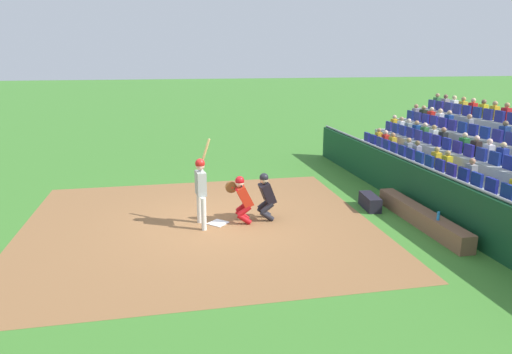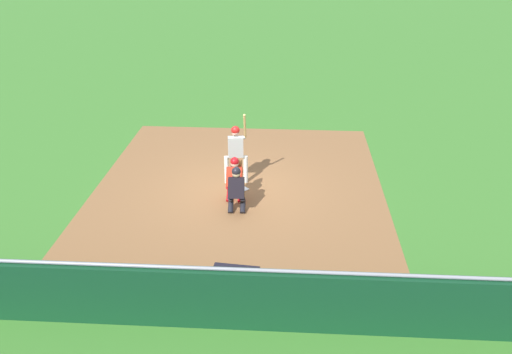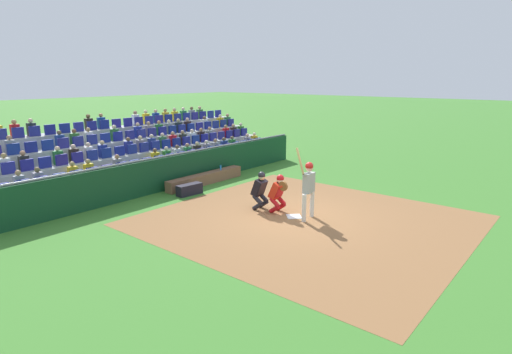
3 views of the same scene
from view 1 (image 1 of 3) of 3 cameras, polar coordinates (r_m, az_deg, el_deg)
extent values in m
plane|color=#3C792B|center=(12.10, -4.71, -5.78)|extent=(160.00, 160.00, 0.00)
cube|color=brown|center=(12.06, -7.08, -5.91)|extent=(8.38, 8.98, 0.01)
cube|color=white|center=(12.10, -4.71, -5.71)|extent=(0.62, 0.62, 0.02)
cylinder|color=silver|center=(11.55, -6.50, -4.60)|extent=(0.14, 0.14, 0.85)
cylinder|color=silver|center=(12.07, -7.04, -3.75)|extent=(0.14, 0.14, 0.85)
cube|color=#989E9A|center=(11.60, -6.89, -0.77)|extent=(0.46, 0.27, 0.60)
sphere|color=#DAA38E|center=(11.49, -6.95, 1.39)|extent=(0.22, 0.22, 0.22)
sphere|color=#AF1A16|center=(11.48, -6.96, 1.68)|extent=(0.25, 0.25, 0.25)
cylinder|color=#989E9A|center=(11.58, -6.86, 0.66)|extent=(0.47, 0.09, 0.14)
cylinder|color=#989E9A|center=(11.75, -7.03, 0.86)|extent=(0.17, 0.14, 0.13)
cylinder|color=tan|center=(11.72, -6.39, 2.88)|extent=(0.07, 0.32, 0.78)
sphere|color=black|center=(11.80, -6.96, 1.05)|extent=(0.06, 0.06, 0.06)
cylinder|color=#B21116|center=(11.95, -1.46, -5.23)|extent=(0.15, 0.39, 0.34)
cylinder|color=#B21116|center=(11.87, -1.47, -4.23)|extent=(0.15, 0.39, 0.33)
cylinder|color=#B21116|center=(12.25, -1.68, -4.73)|extent=(0.15, 0.39, 0.34)
cylinder|color=#B21116|center=(12.17, -1.68, -3.75)|extent=(0.15, 0.39, 0.33)
cube|color=red|center=(11.92, -1.45, -2.37)|extent=(0.44, 0.47, 0.60)
cube|color=#B21116|center=(11.90, -2.01, -2.39)|extent=(0.39, 0.26, 0.44)
sphere|color=beige|center=(11.80, -2.04, -0.74)|extent=(0.22, 0.22, 0.22)
cube|color=black|center=(11.80, -2.04, -0.74)|extent=(0.20, 0.13, 0.20)
sphere|color=#B21116|center=(11.79, -2.04, -0.45)|extent=(0.24, 0.24, 0.24)
cylinder|color=brown|center=(11.93, -3.10, -1.26)|extent=(0.08, 0.30, 0.30)
cylinder|color=red|center=(12.00, -2.29, -1.50)|extent=(0.14, 0.40, 0.22)
cylinder|color=black|center=(12.17, 1.38, -4.85)|extent=(0.15, 0.39, 0.34)
cylinder|color=black|center=(12.10, 1.39, -3.87)|extent=(0.15, 0.39, 0.33)
cylinder|color=black|center=(12.46, 1.00, -4.37)|extent=(0.15, 0.39, 0.34)
cylinder|color=black|center=(12.39, 1.01, -3.41)|extent=(0.15, 0.39, 0.33)
cube|color=black|center=(12.15, 1.44, -1.99)|extent=(0.43, 0.44, 0.60)
cube|color=black|center=(12.12, 0.88, -2.03)|extent=(0.39, 0.23, 0.45)
sphere|color=#CEB181|center=(12.02, 0.99, -0.35)|extent=(0.22, 0.22, 0.22)
cube|color=black|center=(12.02, 0.99, -0.35)|extent=(0.20, 0.12, 0.20)
sphere|color=black|center=(12.01, 1.00, -0.07)|extent=(0.24, 0.24, 0.24)
cube|color=#113F23|center=(13.73, 19.40, -1.30)|extent=(14.96, 0.24, 1.27)
cylinder|color=gray|center=(13.56, 19.65, 1.45)|extent=(14.96, 0.07, 0.07)
cube|color=brown|center=(12.62, 19.79, -4.71)|extent=(3.87, 0.40, 0.44)
cylinder|color=blue|center=(11.83, 21.70, -4.51)|extent=(0.07, 0.07, 0.21)
cube|color=black|center=(13.56, 13.96, -3.01)|extent=(1.01, 0.45, 0.40)
cube|color=#999E9B|center=(15.12, 26.74, -2.21)|extent=(17.05, 1.03, 0.47)
cube|color=navy|center=(14.21, 28.77, -1.60)|extent=(0.44, 0.10, 0.42)
cube|color=navy|center=(14.67, 27.21, -0.93)|extent=(0.44, 0.10, 0.42)
cube|color=navy|center=(15.15, 25.74, -0.31)|extent=(0.44, 0.10, 0.42)
cube|color=navy|center=(15.64, 24.37, 0.28)|extent=(0.44, 0.10, 0.42)
cube|color=gray|center=(15.78, 25.14, 0.50)|extent=(0.32, 0.22, 0.52)
sphere|color=#A87053|center=(15.70, 25.28, 1.77)|extent=(0.19, 0.19, 0.19)
cube|color=navy|center=(16.14, 23.08, 0.83)|extent=(0.44, 0.10, 0.42)
cube|color=navy|center=(16.65, 21.86, 1.35)|extent=(0.44, 0.10, 0.42)
cube|color=gold|center=(16.78, 22.61, 1.55)|extent=(0.32, 0.22, 0.52)
sphere|color=#A1824F|center=(16.70, 22.73, 2.75)|extent=(0.19, 0.19, 0.19)
cube|color=navy|center=(17.16, 20.72, 1.84)|extent=(0.44, 0.10, 0.42)
cube|color=gold|center=(17.29, 21.45, 2.03)|extent=(0.32, 0.22, 0.52)
sphere|color=#A0824D|center=(17.22, 21.57, 3.19)|extent=(0.19, 0.19, 0.19)
cube|color=navy|center=(17.68, 19.65, 2.29)|extent=(0.44, 0.10, 0.42)
cube|color=navy|center=(18.22, 18.63, 2.72)|extent=(0.44, 0.10, 0.42)
cube|color=gray|center=(18.33, 19.34, 2.90)|extent=(0.32, 0.22, 0.52)
sphere|color=brown|center=(18.27, 19.43, 4.00)|extent=(0.19, 0.19, 0.19)
cube|color=navy|center=(18.75, 17.68, 3.13)|extent=(0.44, 0.10, 0.42)
cube|color=gray|center=(18.87, 18.37, 3.30)|extent=(0.32, 0.22, 0.52)
sphere|color=#A67C55|center=(18.80, 18.46, 4.37)|extent=(0.19, 0.19, 0.19)
cube|color=navy|center=(19.29, 16.78, 3.51)|extent=(0.44, 0.10, 0.42)
cube|color=navy|center=(19.84, 15.92, 3.87)|extent=(0.44, 0.10, 0.42)
cube|color=gold|center=(19.95, 16.58, 4.02)|extent=(0.32, 0.22, 0.52)
sphere|color=#A67351|center=(19.89, 16.66, 5.04)|extent=(0.19, 0.19, 0.19)
cube|color=navy|center=(20.40, 15.11, 4.21)|extent=(0.44, 0.10, 0.42)
cube|color=red|center=(20.50, 15.76, 4.36)|extent=(0.32, 0.22, 0.52)
sphere|color=beige|center=(20.44, 15.83, 5.35)|extent=(0.19, 0.19, 0.19)
cube|color=navy|center=(20.95, 14.35, 4.53)|extent=(0.44, 0.10, 0.42)
cube|color=gold|center=(21.06, 14.98, 4.67)|extent=(0.32, 0.22, 0.52)
sphere|color=#A27659|center=(21.00, 15.05, 5.64)|extent=(0.19, 0.19, 0.19)
cube|color=navy|center=(21.51, 13.62, 4.83)|extent=(0.44, 0.10, 0.42)
cube|color=navy|center=(15.69, 28.94, 1.56)|extent=(0.44, 0.10, 0.42)
cube|color=navy|center=(16.17, 27.52, 2.07)|extent=(0.44, 0.10, 0.42)
cube|color=navy|center=(16.32, 28.24, 2.27)|extent=(0.32, 0.22, 0.52)
sphere|color=#D9B17E|center=(16.26, 28.39, 3.51)|extent=(0.19, 0.19, 0.19)
cube|color=navy|center=(16.65, 26.18, 2.56)|extent=(0.44, 0.10, 0.42)
cube|color=silver|center=(16.80, 26.89, 2.75)|extent=(0.32, 0.22, 0.52)
sphere|color=beige|center=(16.74, 27.03, 3.95)|extent=(0.19, 0.19, 0.19)
cube|color=navy|center=(17.14, 24.91, 3.01)|extent=(0.44, 0.10, 0.42)
cube|color=#2C221E|center=(17.29, 25.61, 3.19)|extent=(0.32, 0.22, 0.52)
sphere|color=beige|center=(17.23, 25.74, 4.36)|extent=(0.19, 0.19, 0.19)
cube|color=navy|center=(17.64, 23.71, 3.44)|extent=(0.44, 0.10, 0.42)
cube|color=#246D30|center=(17.78, 24.40, 3.61)|extent=(0.32, 0.22, 0.52)
sphere|color=beige|center=(17.72, 24.52, 4.75)|extent=(0.19, 0.19, 0.19)
cube|color=navy|center=(18.15, 22.58, 3.84)|extent=(0.44, 0.10, 0.42)
cube|color=navy|center=(18.67, 21.51, 4.22)|extent=(0.44, 0.10, 0.42)
cube|color=#232524|center=(18.80, 22.18, 4.38)|extent=(0.32, 0.22, 0.52)
sphere|color=#AF7554|center=(18.75, 22.28, 5.46)|extent=(0.19, 0.19, 0.19)
cube|color=navy|center=(19.19, 20.49, 4.58)|extent=(0.44, 0.10, 0.42)
cube|color=silver|center=(19.32, 21.15, 4.73)|extent=(0.32, 0.22, 0.52)
sphere|color=#9F7F4D|center=(19.27, 21.25, 5.78)|extent=(0.19, 0.19, 0.19)
cube|color=navy|center=(19.72, 19.53, 4.91)|extent=(0.44, 0.10, 0.42)
cube|color=#316E36|center=(19.85, 20.18, 5.06)|extent=(0.32, 0.22, 0.52)
sphere|color=beige|center=(19.80, 20.27, 6.09)|extent=(0.19, 0.19, 0.19)
cube|color=navy|center=(20.26, 18.62, 5.23)|extent=(0.44, 0.10, 0.42)
cube|color=navy|center=(20.38, 19.26, 5.37)|extent=(0.32, 0.22, 0.52)
sphere|color=tan|center=(20.33, 19.34, 6.37)|extent=(0.19, 0.19, 0.19)
cube|color=navy|center=(20.80, 17.76, 5.53)|extent=(0.44, 0.10, 0.42)
cube|color=gray|center=(20.92, 18.38, 5.67)|extent=(0.32, 0.22, 0.52)
sphere|color=beige|center=(20.87, 18.46, 6.64)|extent=(0.19, 0.19, 0.19)
cube|color=navy|center=(21.35, 16.94, 5.81)|extent=(0.44, 0.10, 0.42)
cube|color=white|center=(21.46, 17.55, 5.95)|extent=(0.32, 0.22, 0.52)
sphere|color=#A07959|center=(21.42, 17.63, 6.90)|extent=(0.19, 0.19, 0.19)
cube|color=navy|center=(21.90, 16.16, 6.08)|extent=(0.44, 0.10, 0.42)
cube|color=gold|center=(22.01, 16.76, 6.21)|extent=(0.32, 0.22, 0.52)
sphere|color=#C8A98C|center=(21.97, 16.83, 7.14)|extent=(0.19, 0.19, 0.19)
cube|color=navy|center=(17.22, 29.09, 4.17)|extent=(0.44, 0.10, 0.42)
cube|color=navy|center=(17.70, 27.78, 4.57)|extent=(0.44, 0.10, 0.42)
cube|color=navy|center=(17.85, 28.44, 4.73)|extent=(0.32, 0.22, 0.52)
sphere|color=brown|center=(17.80, 28.58, 5.86)|extent=(0.19, 0.19, 0.19)
cube|color=navy|center=(18.18, 26.54, 4.94)|extent=(0.44, 0.10, 0.42)
cube|color=navy|center=(18.68, 25.36, 5.30)|extent=(0.44, 0.10, 0.42)
cube|color=navy|center=(19.18, 24.25, 5.63)|extent=(0.44, 0.10, 0.42)
cube|color=gray|center=(19.32, 24.88, 5.77)|extent=(0.32, 0.22, 0.52)
sphere|color=tan|center=(19.28, 25.00, 6.83)|extent=(0.19, 0.19, 0.19)
cube|color=navy|center=(19.69, 23.19, 5.95)|extent=(0.44, 0.10, 0.42)
cube|color=navy|center=(20.21, 22.18, 6.24)|extent=(0.44, 0.10, 0.42)
cube|color=navy|center=(20.34, 22.79, 6.38)|extent=(0.32, 0.22, 0.52)
sphere|color=tan|center=(20.30, 22.90, 7.38)|extent=(0.19, 0.19, 0.19)
cube|color=navy|center=(20.73, 21.22, 6.53)|extent=(0.44, 0.10, 0.42)
cube|color=silver|center=(20.87, 21.83, 6.65)|extent=(0.32, 0.22, 0.52)
sphere|color=#D7AF82|center=(20.82, 21.92, 7.63)|extent=(0.19, 0.19, 0.19)
cube|color=navy|center=(21.26, 20.31, 6.79)|extent=(0.44, 0.10, 0.42)
cube|color=red|center=(21.39, 20.91, 6.91)|extent=(0.32, 0.22, 0.52)
sphere|color=beige|center=(21.35, 21.00, 7.87)|extent=(0.19, 0.19, 0.19)
cube|color=navy|center=(21.80, 19.44, 7.04)|extent=(0.44, 0.10, 0.42)
cube|color=#222B1E|center=(21.92, 20.03, 7.16)|extent=(0.32, 0.22, 0.52)
sphere|color=tan|center=(21.88, 20.11, 8.09)|extent=(0.19, 0.19, 0.19)
cube|color=navy|center=(22.34, 18.61, 7.28)|extent=(0.44, 0.10, 0.42)
cube|color=gray|center=(22.46, 19.19, 7.39)|extent=(0.32, 0.22, 0.52)
sphere|color=#A57154|center=(22.42, 19.27, 8.31)|extent=(0.19, 0.19, 0.19)
cube|color=navy|center=(18.78, 29.21, 6.35)|extent=(0.44, 0.10, 0.42)
cube|color=navy|center=(19.26, 28.00, 6.66)|extent=(0.44, 0.10, 0.42)
cube|color=red|center=(19.41, 28.60, 6.79)|extent=(0.32, 0.22, 0.52)
sphere|color=#AD8150|center=(19.38, 28.74, 7.84)|extent=(0.19, 0.19, 0.19)
cube|color=navy|center=(19.75, 26.85, 6.96)|extent=(0.44, 0.10, 0.42)
cube|color=gold|center=(19.90, 27.45, 7.08)|extent=(0.32, 0.22, 0.52)
sphere|color=tan|center=(19.86, 27.57, 8.11)|extent=(0.19, 0.19, 0.19)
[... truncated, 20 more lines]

